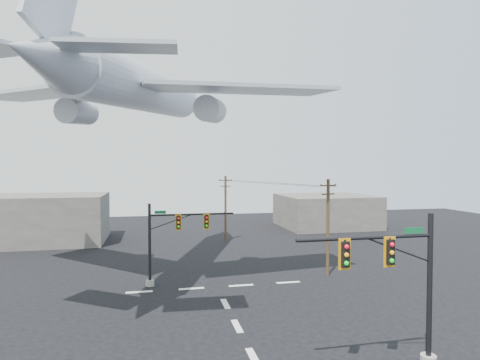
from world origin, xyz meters
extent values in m
plane|color=black|center=(0.00, 0.00, 0.00)|extent=(120.00, 120.00, 0.00)
cube|color=silver|center=(0.00, 0.00, 0.01)|extent=(0.40, 2.00, 0.01)
cube|color=silver|center=(0.00, 4.00, 0.01)|extent=(0.40, 2.00, 0.01)
cube|color=silver|center=(0.00, 8.00, 0.01)|extent=(0.40, 2.00, 0.01)
cube|color=silver|center=(-6.00, 12.00, 0.01)|extent=(2.00, 0.40, 0.01)
cube|color=silver|center=(-2.00, 12.00, 0.01)|extent=(2.00, 0.40, 0.01)
cube|color=silver|center=(2.00, 12.00, 0.01)|extent=(2.00, 0.40, 0.01)
cube|color=silver|center=(6.00, 12.00, 0.01)|extent=(2.00, 0.40, 0.01)
cylinder|color=black|center=(8.06, -2.65, 3.71)|extent=(0.25, 0.25, 7.42)
cylinder|color=black|center=(4.67, -2.65, 6.36)|extent=(6.78, 0.17, 0.17)
cylinder|color=black|center=(6.36, -2.65, 5.72)|extent=(3.62, 0.08, 0.08)
cube|color=black|center=(5.80, -2.81, 5.69)|extent=(0.36, 0.32, 1.17)
cube|color=orange|center=(5.80, -2.79, 5.69)|extent=(0.58, 0.04, 1.43)
sphere|color=red|center=(5.80, -2.99, 6.06)|extent=(0.21, 0.21, 0.21)
sphere|color=#FF9A0D|center=(5.80, -2.99, 5.69)|extent=(0.21, 0.21, 0.21)
sphere|color=#0BBE18|center=(5.80, -2.99, 5.32)|extent=(0.21, 0.21, 0.21)
cube|color=black|center=(3.54, -2.81, 5.69)|extent=(0.36, 0.32, 1.17)
cube|color=orange|center=(3.54, -2.79, 5.69)|extent=(0.58, 0.04, 1.43)
sphere|color=red|center=(3.54, -2.99, 6.06)|extent=(0.21, 0.21, 0.21)
sphere|color=#FF9A0D|center=(3.54, -2.99, 5.69)|extent=(0.21, 0.21, 0.21)
sphere|color=#0BBE18|center=(3.54, -2.99, 5.32)|extent=(0.21, 0.21, 0.21)
cube|color=#0C5429|center=(7.10, -2.72, 6.62)|extent=(1.01, 0.04, 0.28)
cylinder|color=gray|center=(-5.21, 13.44, 0.24)|extent=(0.67, 0.67, 0.48)
cylinder|color=black|center=(-5.21, 13.44, 3.33)|extent=(0.23, 0.23, 6.66)
cylinder|color=black|center=(-1.78, 13.44, 5.71)|extent=(6.85, 0.15, 0.15)
cylinder|color=black|center=(-3.49, 13.44, 5.13)|extent=(3.61, 0.08, 0.08)
cube|color=black|center=(-2.92, 13.30, 5.11)|extent=(0.32, 0.29, 1.05)
cube|color=orange|center=(-2.92, 13.31, 5.11)|extent=(0.52, 0.04, 1.28)
sphere|color=red|center=(-2.92, 13.13, 5.44)|extent=(0.19, 0.19, 0.19)
sphere|color=#FF9A0D|center=(-2.92, 13.13, 5.11)|extent=(0.19, 0.19, 0.19)
sphere|color=#0BBE18|center=(-2.92, 13.13, 4.77)|extent=(0.19, 0.19, 0.19)
cube|color=black|center=(-0.64, 13.30, 5.11)|extent=(0.32, 0.29, 1.05)
cube|color=orange|center=(-0.64, 13.31, 5.11)|extent=(0.52, 0.04, 1.28)
sphere|color=red|center=(-0.64, 13.13, 5.44)|extent=(0.19, 0.19, 0.19)
sphere|color=#FF9A0D|center=(-0.64, 13.13, 5.11)|extent=(0.19, 0.19, 0.19)
sphere|color=#0BBE18|center=(-0.64, 13.13, 4.77)|extent=(0.19, 0.19, 0.19)
cube|color=#0C5429|center=(-4.35, 13.38, 5.94)|extent=(0.90, 0.04, 0.25)
cylinder|color=#4D3721|center=(10.15, 13.41, 4.26)|extent=(0.28, 0.28, 8.51)
cube|color=#4D3721|center=(10.15, 13.41, 7.94)|extent=(1.68, 0.49, 0.11)
cube|color=#4D3721|center=(10.15, 13.41, 7.19)|extent=(1.32, 0.41, 0.11)
cylinder|color=black|center=(9.41, 13.24, 8.04)|extent=(0.09, 0.09, 0.11)
cylinder|color=black|center=(10.15, 13.41, 8.04)|extent=(0.09, 0.09, 0.11)
cylinder|color=black|center=(10.89, 13.58, 8.04)|extent=(0.09, 0.09, 0.11)
cylinder|color=#4D3721|center=(4.09, 30.91, 4.20)|extent=(0.28, 0.28, 8.41)
cube|color=#4D3721|center=(4.09, 30.91, 7.84)|extent=(1.70, 0.17, 0.11)
cube|color=#4D3721|center=(4.09, 30.91, 7.08)|extent=(1.33, 0.16, 0.11)
cylinder|color=black|center=(3.34, 30.88, 7.93)|extent=(0.09, 0.09, 0.11)
cylinder|color=black|center=(4.09, 30.91, 7.93)|extent=(0.09, 0.09, 0.11)
cylinder|color=black|center=(4.85, 30.93, 7.93)|extent=(0.09, 0.09, 0.11)
cylinder|color=black|center=(6.37, 22.16, 7.84)|extent=(6.09, 17.51, 0.03)
cylinder|color=black|center=(7.88, 22.16, 7.84)|extent=(6.09, 17.51, 0.03)
cylinder|color=#B4B9C1|center=(-5.55, 15.51, 16.12)|extent=(11.10, 23.27, 5.35)
cone|color=#B4B9C1|center=(-0.94, 28.85, 17.15)|extent=(5.24, 6.30, 4.04)
cone|color=#B4B9C1|center=(-10.16, 2.18, 15.09)|extent=(4.88, 6.16, 3.67)
cube|color=#B4B9C1|center=(-13.82, 16.70, 15.66)|extent=(14.32, 14.10, 0.66)
cube|color=#B4B9C1|center=(1.69, 11.34, 15.66)|extent=(15.38, 6.69, 0.66)
cylinder|color=#B4B9C1|center=(-11.14, 16.91, 14.24)|extent=(3.20, 4.28, 2.33)
cylinder|color=#B4B9C1|center=(-0.29, 13.16, 14.24)|extent=(3.20, 4.28, 2.33)
cube|color=#B4B9C1|center=(-6.49, 1.55, 15.59)|extent=(5.91, 2.94, 0.39)
cube|color=slate|center=(-20.00, 35.00, 3.00)|extent=(18.00, 10.00, 6.00)
cube|color=slate|center=(22.00, 40.00, 2.50)|extent=(14.00, 12.00, 5.00)
camera|label=1|loc=(-4.85, -19.31, 9.66)|focal=30.00mm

